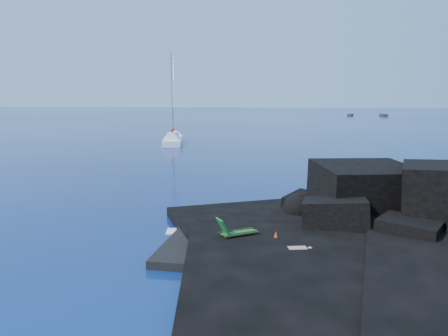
% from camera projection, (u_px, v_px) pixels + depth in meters
% --- Properties ---
extents(ground, '(400.00, 400.00, 0.00)m').
position_uv_depth(ground, '(159.00, 251.00, 18.98)').
color(ground, '#04033A').
rests_on(ground, ground).
extents(headland, '(24.00, 24.00, 3.60)m').
position_uv_depth(headland, '(441.00, 237.00, 20.84)').
color(headland, black).
rests_on(headland, ground).
extents(beach, '(9.08, 6.86, 0.70)m').
position_uv_depth(beach, '(263.00, 250.00, 19.10)').
color(beach, black).
rests_on(beach, ground).
extents(surf_foam, '(10.00, 8.00, 0.06)m').
position_uv_depth(surf_foam, '(272.00, 221.00, 23.48)').
color(surf_foam, white).
rests_on(surf_foam, ground).
extents(sailboat, '(4.19, 11.88, 12.21)m').
position_uv_depth(sailboat, '(173.00, 144.00, 59.45)').
color(sailboat, white).
rests_on(sailboat, ground).
extents(deck_chair, '(1.91, 1.55, 1.21)m').
position_uv_depth(deck_chair, '(239.00, 227.00, 19.22)').
color(deck_chair, '#166627').
rests_on(deck_chair, beach).
extents(towel, '(2.14, 1.27, 0.05)m').
position_uv_depth(towel, '(297.00, 254.00, 17.64)').
color(towel, white).
rests_on(towel, beach).
extents(sunbather, '(1.97, 0.81, 0.28)m').
position_uv_depth(sunbather, '(297.00, 250.00, 17.61)').
color(sunbather, tan).
rests_on(sunbather, towel).
extents(marker_cone, '(0.43, 0.43, 0.55)m').
position_uv_depth(marker_cone, '(276.00, 237.00, 18.90)').
color(marker_cone, '#D83F0B').
rests_on(marker_cone, beach).
extents(distant_boat_a, '(2.63, 4.40, 0.56)m').
position_uv_depth(distant_boat_a, '(350.00, 116.00, 135.45)').
color(distant_boat_a, '#2B2B31').
rests_on(distant_boat_a, ground).
extents(distant_boat_b, '(1.48, 4.76, 0.63)m').
position_uv_depth(distant_boat_b, '(384.00, 116.00, 133.79)').
color(distant_boat_b, '#292A2F').
rests_on(distant_boat_b, ground).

